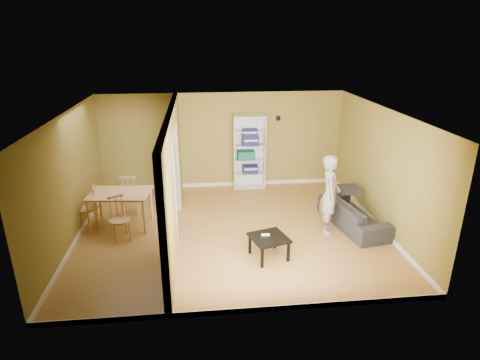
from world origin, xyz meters
name	(u,v)px	position (x,y,z in m)	size (l,w,h in m)	color
room_shell	(231,175)	(0.00, 0.00, 1.30)	(6.50, 6.50, 6.50)	#A97E3B
partition	(173,177)	(-1.20, 0.00, 1.30)	(0.22, 5.50, 2.60)	olive
wall_speaker	(278,118)	(1.50, 2.69, 1.90)	(0.10, 0.10, 0.10)	black
sofa	(353,210)	(2.70, -0.03, 0.38)	(0.85, 1.98, 0.75)	black
person	(330,188)	(2.06, -0.23, 1.01)	(0.57, 0.73, 2.02)	slate
bookshelf	(249,152)	(0.70, 2.61, 1.01)	(0.85, 0.37, 2.02)	white
paper_box_navy_a	(250,169)	(0.74, 2.56, 0.53)	(0.41, 0.27, 0.21)	navy
paper_box_teal	(246,155)	(0.61, 2.56, 0.94)	(0.46, 0.30, 0.23)	teal
paper_box_navy_b	(250,141)	(0.73, 2.56, 1.33)	(0.43, 0.28, 0.22)	navy
paper_box_navy_c	(250,134)	(0.72, 2.56, 1.53)	(0.41, 0.26, 0.21)	navy
coffee_table	(269,240)	(0.61, -1.16, 0.37)	(0.65, 0.65, 0.44)	black
game_controller	(265,235)	(0.55, -1.10, 0.45)	(0.15, 0.04, 0.03)	white
dining_table	(120,196)	(-2.40, 0.49, 0.72)	(1.28, 0.85, 0.80)	tan
chair_left	(88,207)	(-3.12, 0.54, 0.47)	(0.43, 0.43, 0.93)	#D9C083
chair_near	(120,219)	(-2.33, -0.12, 0.46)	(0.43, 0.43, 0.93)	tan
chair_far	(131,194)	(-2.28, 1.13, 0.51)	(0.46, 0.46, 1.01)	#D5B087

